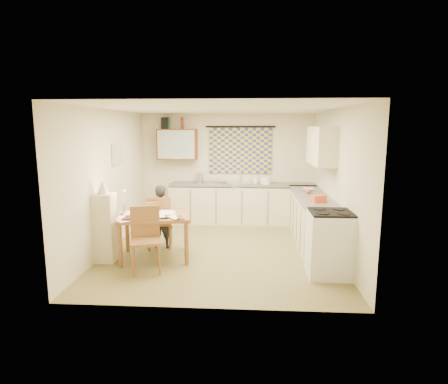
# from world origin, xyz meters

# --- Properties ---
(floor) EXTENTS (4.00, 4.50, 0.02)m
(floor) POSITION_xyz_m (0.00, 0.00, -0.01)
(floor) COLOR olive
(floor) RESTS_ON ground
(ceiling) EXTENTS (4.00, 4.50, 0.02)m
(ceiling) POSITION_xyz_m (0.00, 0.00, 2.51)
(ceiling) COLOR white
(ceiling) RESTS_ON floor
(wall_back) EXTENTS (4.00, 0.02, 2.50)m
(wall_back) POSITION_xyz_m (0.00, 2.26, 1.25)
(wall_back) COLOR beige
(wall_back) RESTS_ON floor
(wall_front) EXTENTS (4.00, 0.02, 2.50)m
(wall_front) POSITION_xyz_m (0.00, -2.26, 1.25)
(wall_front) COLOR beige
(wall_front) RESTS_ON floor
(wall_left) EXTENTS (0.02, 4.50, 2.50)m
(wall_left) POSITION_xyz_m (-2.01, 0.00, 1.25)
(wall_left) COLOR beige
(wall_left) RESTS_ON floor
(wall_right) EXTENTS (0.02, 4.50, 2.50)m
(wall_right) POSITION_xyz_m (2.01, 0.00, 1.25)
(wall_right) COLOR beige
(wall_right) RESTS_ON floor
(window_blind) EXTENTS (1.45, 0.03, 1.05)m
(window_blind) POSITION_xyz_m (0.30, 2.22, 1.65)
(window_blind) COLOR navy
(window_blind) RESTS_ON wall_back
(curtain_rod) EXTENTS (1.60, 0.04, 0.04)m
(curtain_rod) POSITION_xyz_m (0.30, 2.20, 2.20)
(curtain_rod) COLOR black
(curtain_rod) RESTS_ON wall_back
(wall_cabinet) EXTENTS (0.90, 0.34, 0.70)m
(wall_cabinet) POSITION_xyz_m (-1.15, 2.08, 1.80)
(wall_cabinet) COLOR #5A250C
(wall_cabinet) RESTS_ON wall_back
(wall_cabinet_glass) EXTENTS (0.84, 0.02, 0.64)m
(wall_cabinet_glass) POSITION_xyz_m (-1.15, 1.91, 1.80)
(wall_cabinet_glass) COLOR #99B2A5
(wall_cabinet_glass) RESTS_ON wall_back
(upper_cabinet_right) EXTENTS (0.34, 1.30, 0.70)m
(upper_cabinet_right) POSITION_xyz_m (1.83, 0.55, 1.85)
(upper_cabinet_right) COLOR beige
(upper_cabinet_right) RESTS_ON wall_right
(framed_print) EXTENTS (0.04, 0.50, 0.40)m
(framed_print) POSITION_xyz_m (-1.97, 0.40, 1.70)
(framed_print) COLOR beige
(framed_print) RESTS_ON wall_left
(print_canvas) EXTENTS (0.01, 0.42, 0.32)m
(print_canvas) POSITION_xyz_m (-1.95, 0.40, 1.70)
(print_canvas) COLOR beige
(print_canvas) RESTS_ON wall_left
(counter_back) EXTENTS (3.30, 0.62, 0.92)m
(counter_back) POSITION_xyz_m (0.35, 1.95, 0.45)
(counter_back) COLOR beige
(counter_back) RESTS_ON floor
(counter_right) EXTENTS (0.62, 2.95, 0.92)m
(counter_right) POSITION_xyz_m (1.70, 0.34, 0.45)
(counter_right) COLOR beige
(counter_right) RESTS_ON floor
(stove) EXTENTS (0.63, 0.63, 0.98)m
(stove) POSITION_xyz_m (1.70, -1.08, 0.49)
(stove) COLOR white
(stove) RESTS_ON floor
(sink) EXTENTS (0.69, 0.64, 0.10)m
(sink) POSITION_xyz_m (0.29, 1.95, 0.88)
(sink) COLOR silver
(sink) RESTS_ON counter_back
(tap) EXTENTS (0.04, 0.04, 0.28)m
(tap) POSITION_xyz_m (0.31, 2.13, 1.06)
(tap) COLOR silver
(tap) RESTS_ON counter_back
(dish_rack) EXTENTS (0.41, 0.37, 0.06)m
(dish_rack) POSITION_xyz_m (-0.21, 1.95, 0.95)
(dish_rack) COLOR silver
(dish_rack) RESTS_ON counter_back
(kettle) EXTENTS (0.23, 0.23, 0.24)m
(kettle) POSITION_xyz_m (-0.63, 1.95, 1.04)
(kettle) COLOR silver
(kettle) RESTS_ON counter_back
(mixing_bowl) EXTENTS (0.28, 0.28, 0.16)m
(mixing_bowl) POSITION_xyz_m (0.88, 1.95, 1.00)
(mixing_bowl) COLOR white
(mixing_bowl) RESTS_ON counter_back
(soap_bottle) EXTENTS (0.11, 0.11, 0.17)m
(soap_bottle) POSITION_xyz_m (0.66, 2.00, 1.01)
(soap_bottle) COLOR white
(soap_bottle) RESTS_ON counter_back
(bowl) EXTENTS (0.30, 0.30, 0.05)m
(bowl) POSITION_xyz_m (1.70, 1.03, 0.95)
(bowl) COLOR white
(bowl) RESTS_ON counter_right
(orange_bag) EXTENTS (0.26, 0.21, 0.12)m
(orange_bag) POSITION_xyz_m (1.70, -0.11, 0.98)
(orange_bag) COLOR #C95421
(orange_bag) RESTS_ON counter_right
(fruit_orange) EXTENTS (0.10, 0.10, 0.10)m
(fruit_orange) POSITION_xyz_m (1.65, 0.72, 0.97)
(fruit_orange) COLOR #C95421
(fruit_orange) RESTS_ON counter_right
(speaker) EXTENTS (0.17, 0.21, 0.26)m
(speaker) POSITION_xyz_m (-1.41, 2.08, 2.28)
(speaker) COLOR black
(speaker) RESTS_ON wall_cabinet
(bottle_green) EXTENTS (0.08, 0.08, 0.26)m
(bottle_green) POSITION_xyz_m (-1.34, 2.08, 2.28)
(bottle_green) COLOR #195926
(bottle_green) RESTS_ON wall_cabinet
(bottle_brown) EXTENTS (0.08, 0.08, 0.26)m
(bottle_brown) POSITION_xyz_m (-1.03, 2.08, 2.28)
(bottle_brown) COLOR #5A250C
(bottle_brown) RESTS_ON wall_cabinet
(dining_table) EXTENTS (1.29, 1.06, 0.75)m
(dining_table) POSITION_xyz_m (-1.06, -0.52, 0.38)
(dining_table) COLOR brown
(dining_table) RESTS_ON floor
(chair_far) EXTENTS (0.50, 0.50, 0.97)m
(chair_far) POSITION_xyz_m (-1.12, 0.05, 0.30)
(chair_far) COLOR brown
(chair_far) RESTS_ON floor
(chair_near) EXTENTS (0.55, 0.55, 0.99)m
(chair_near) POSITION_xyz_m (-1.06, -1.10, 0.31)
(chair_near) COLOR brown
(chair_near) RESTS_ON floor
(person) EXTENTS (0.51, 0.40, 1.17)m
(person) POSITION_xyz_m (-1.09, 0.05, 0.59)
(person) COLOR black
(person) RESTS_ON floor
(shelf_stand) EXTENTS (0.32, 0.30, 1.13)m
(shelf_stand) POSITION_xyz_m (-1.84, -0.72, 0.57)
(shelf_stand) COLOR beige
(shelf_stand) RESTS_ON floor
(lampshade) EXTENTS (0.20, 0.20, 0.22)m
(lampshade) POSITION_xyz_m (-1.84, -0.72, 1.24)
(lampshade) COLOR beige
(lampshade) RESTS_ON shelf_stand
(letter_rack) EXTENTS (0.24, 0.18, 0.16)m
(letter_rack) POSITION_xyz_m (-1.18, -0.26, 0.83)
(letter_rack) COLOR brown
(letter_rack) RESTS_ON dining_table
(mug) EXTENTS (0.13, 0.13, 0.10)m
(mug) POSITION_xyz_m (-0.58, -0.81, 0.80)
(mug) COLOR white
(mug) RESTS_ON dining_table
(magazine) EXTENTS (0.23, 0.30, 0.03)m
(magazine) POSITION_xyz_m (-1.49, -0.82, 0.76)
(magazine) COLOR maroon
(magazine) RESTS_ON dining_table
(book) EXTENTS (0.23, 0.30, 0.02)m
(book) POSITION_xyz_m (-1.44, -0.71, 0.76)
(book) COLOR #C95421
(book) RESTS_ON dining_table
(orange_box) EXTENTS (0.14, 0.12, 0.04)m
(orange_box) POSITION_xyz_m (-1.31, -0.89, 0.77)
(orange_box) COLOR #C95421
(orange_box) RESTS_ON dining_table
(eyeglasses) EXTENTS (0.14, 0.07, 0.02)m
(eyeglasses) POSITION_xyz_m (-0.84, -0.77, 0.76)
(eyeglasses) COLOR black
(eyeglasses) RESTS_ON dining_table
(candle_holder) EXTENTS (0.07, 0.07, 0.18)m
(candle_holder) POSITION_xyz_m (-1.57, -0.56, 0.84)
(candle_holder) COLOR silver
(candle_holder) RESTS_ON dining_table
(candle) EXTENTS (0.03, 0.03, 0.22)m
(candle) POSITION_xyz_m (-1.57, -0.55, 1.04)
(candle) COLOR white
(candle) RESTS_ON dining_table
(candle_flame) EXTENTS (0.02, 0.02, 0.02)m
(candle_flame) POSITION_xyz_m (-1.54, -0.56, 1.16)
(candle_flame) COLOR #FFCC66
(candle_flame) RESTS_ON dining_table
(papers) EXTENTS (1.20, 0.96, 0.02)m
(papers) POSITION_xyz_m (-1.18, -0.54, 0.76)
(papers) COLOR white
(papers) RESTS_ON dining_table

